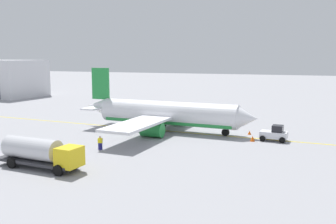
# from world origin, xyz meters

# --- Properties ---
(ground_plane) EXTENTS (400.00, 400.00, 0.00)m
(ground_plane) POSITION_xyz_m (0.00, 0.00, 0.00)
(ground_plane) COLOR #939399
(airplane) EXTENTS (28.84, 29.41, 9.66)m
(airplane) POSITION_xyz_m (-0.48, 0.02, 2.65)
(airplane) COLOR white
(airplane) RESTS_ON ground
(fuel_tanker) EXTENTS (10.05, 3.30, 3.15)m
(fuel_tanker) POSITION_xyz_m (-5.09, -23.29, 1.72)
(fuel_tanker) COLOR #2D2D33
(fuel_tanker) RESTS_ON ground
(pushback_tug) EXTENTS (3.71, 2.50, 2.20)m
(pushback_tug) POSITION_xyz_m (16.16, -1.13, 1.01)
(pushback_tug) COLOR silver
(pushback_tug) RESTS_ON ground
(refueling_worker) EXTENTS (0.58, 0.46, 1.71)m
(refueling_worker) POSITION_xyz_m (-3.54, -14.13, 0.82)
(refueling_worker) COLOR navy
(refueling_worker) RESTS_ON ground
(safety_cone_nose) EXTENTS (0.67, 0.67, 0.74)m
(safety_cone_nose) POSITION_xyz_m (13.41, -2.52, 0.37)
(safety_cone_nose) COLOR #F2590F
(safety_cone_nose) RESTS_ON ground
(safety_cone_wingtip) EXTENTS (0.53, 0.53, 0.59)m
(safety_cone_wingtip) POSITION_xyz_m (12.28, 1.93, 0.29)
(safety_cone_wingtip) COLOR #F2590F
(safety_cone_wingtip) RESTS_ON ground
(distant_hangar) EXTENTS (24.87, 16.65, 10.58)m
(distant_hangar) POSITION_xyz_m (-65.31, 31.37, 5.28)
(distant_hangar) COLOR silver
(distant_hangar) RESTS_ON ground
(taxi_line_marking) EXTENTS (76.29, 3.22, 0.01)m
(taxi_line_marking) POSITION_xyz_m (0.00, 0.00, 0.01)
(taxi_line_marking) COLOR yellow
(taxi_line_marking) RESTS_ON ground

